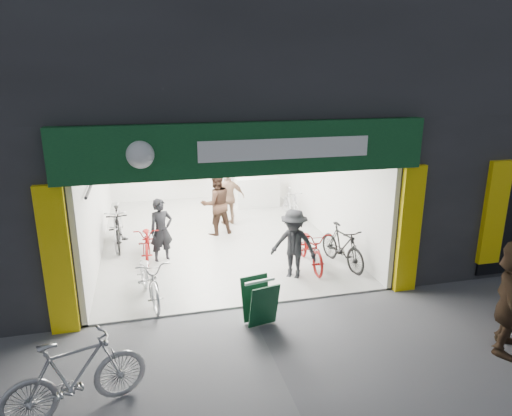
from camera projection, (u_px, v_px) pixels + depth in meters
name	position (u px, v px, depth m)	size (l,w,h in m)	color
ground	(249.00, 307.00, 8.67)	(60.00, 60.00, 0.00)	#56565B
building	(239.00, 71.00, 12.29)	(17.00, 10.27, 8.00)	#232326
bike_left_front	(150.00, 278.00, 8.82)	(0.63, 1.82, 0.96)	silver
bike_left_midfront	(118.00, 229.00, 11.46)	(0.49, 1.72, 1.03)	black
bike_left_midback	(147.00, 241.00, 10.87)	(0.56, 1.62, 0.85)	maroon
bike_left_back	(118.00, 226.00, 11.55)	(0.51, 1.82, 1.09)	#B3B4B8
bike_right_front	(342.00, 246.00, 10.36)	(0.46, 1.64, 0.99)	black
bike_right_mid	(310.00, 247.00, 10.37)	(0.62, 1.79, 0.94)	maroon
bike_right_back	(291.00, 204.00, 13.79)	(0.44, 1.57, 0.94)	#AFB0B4
parked_bike	(75.00, 376.00, 5.85)	(0.52, 1.84, 1.11)	#A3A3A8
customer_a	(161.00, 231.00, 10.56)	(0.56, 0.37, 1.53)	black
customer_b	(216.00, 204.00, 12.29)	(0.86, 0.67, 1.77)	#372319
customer_c	(294.00, 245.00, 9.66)	(1.00, 0.58, 1.55)	black
customer_d	(228.00, 198.00, 13.13)	(0.96, 0.40, 1.64)	#8F6C53
sandwich_board	(260.00, 301.00, 7.98)	(0.62, 0.63, 0.82)	#0E381E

